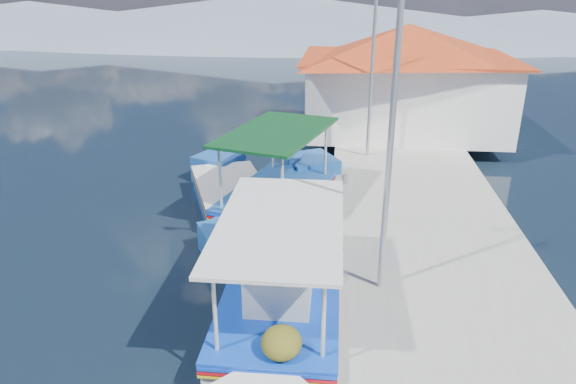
# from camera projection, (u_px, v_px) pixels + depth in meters

# --- Properties ---
(ground) EXTENTS (160.00, 160.00, 0.00)m
(ground) POSITION_uv_depth(u_px,v_px,m) (139.00, 351.00, 9.98)
(ground) COLOR black
(ground) RESTS_ON ground
(quay) EXTENTS (5.00, 44.00, 0.50)m
(quay) POSITION_uv_depth(u_px,v_px,m) (418.00, 220.00, 14.82)
(quay) COLOR #A4A199
(quay) RESTS_ON ground
(bollards) EXTENTS (0.20, 17.20, 0.30)m
(bollards) POSITION_uv_depth(u_px,v_px,m) (344.00, 215.00, 14.19)
(bollards) COLOR #A5A8AD
(bollards) RESTS_ON quay
(main_caique) EXTENTS (2.41, 7.94, 2.62)m
(main_caique) POSITION_uv_depth(u_px,v_px,m) (282.00, 301.00, 10.64)
(main_caique) COLOR silver
(main_caique) RESTS_ON ground
(caique_green_canopy) EXTENTS (3.67, 7.45, 2.90)m
(caique_green_canopy) POSITION_uv_depth(u_px,v_px,m) (277.00, 200.00, 15.68)
(caique_green_canopy) COLOR #194C99
(caique_green_canopy) RESTS_ON ground
(caique_blue_hull) EXTENTS (3.57, 6.22, 1.19)m
(caique_blue_hull) POSITION_uv_depth(u_px,v_px,m) (233.00, 196.00, 16.32)
(caique_blue_hull) COLOR #194C99
(caique_blue_hull) RESTS_ON ground
(harbor_building) EXTENTS (10.49, 10.49, 4.40)m
(harbor_building) POSITION_uv_depth(u_px,v_px,m) (405.00, 76.00, 22.14)
(harbor_building) COLOR white
(harbor_building) RESTS_ON quay
(lamp_post_near) EXTENTS (1.21, 0.14, 6.00)m
(lamp_post_near) POSITION_uv_depth(u_px,v_px,m) (386.00, 133.00, 9.93)
(lamp_post_near) COLOR #A5A8AD
(lamp_post_near) RESTS_ON quay
(lamp_post_far) EXTENTS (1.21, 0.14, 6.00)m
(lamp_post_far) POSITION_uv_depth(u_px,v_px,m) (370.00, 64.00, 18.22)
(lamp_post_far) COLOR #A5A8AD
(lamp_post_far) RESTS_ON quay
(mountain_ridge) EXTENTS (171.40, 96.00, 5.50)m
(mountain_ridge) POSITION_uv_depth(u_px,v_px,m) (373.00, 22.00, 60.17)
(mountain_ridge) COLOR slate
(mountain_ridge) RESTS_ON ground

